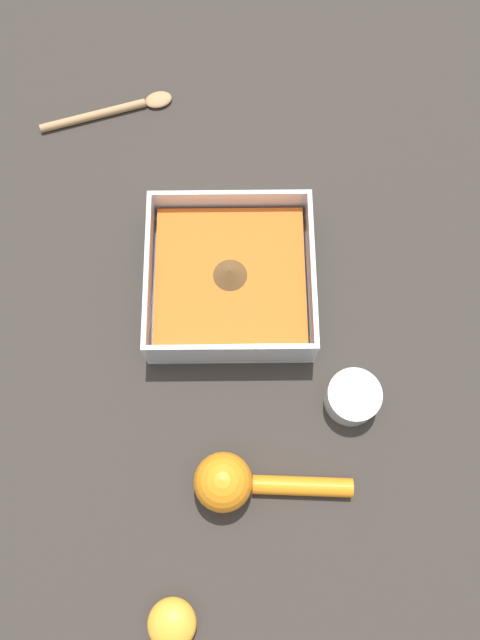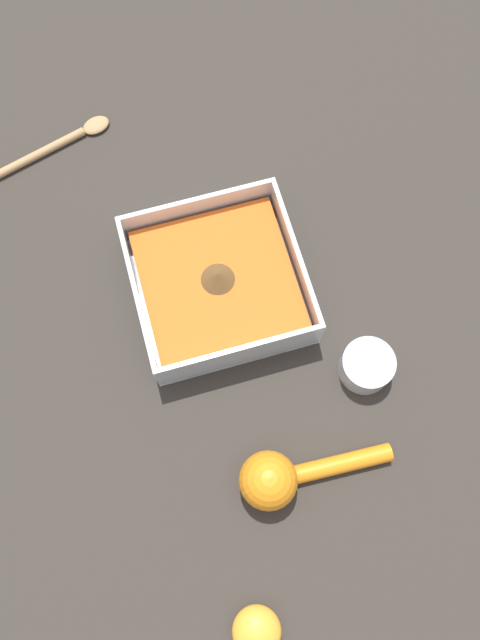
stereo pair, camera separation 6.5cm
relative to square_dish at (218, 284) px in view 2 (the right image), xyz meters
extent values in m
plane|color=#332D28|center=(0.01, -0.02, -0.02)|extent=(4.00, 4.00, 0.00)
cube|color=silver|center=(0.00, 0.00, -0.02)|extent=(0.21, 0.21, 0.01)
cube|color=silver|center=(0.00, 0.10, 0.02)|extent=(0.21, 0.01, 0.06)
cube|color=silver|center=(0.00, -0.10, 0.02)|extent=(0.21, 0.01, 0.06)
cube|color=silver|center=(0.10, 0.00, 0.02)|extent=(0.01, 0.20, 0.06)
cube|color=silver|center=(-0.10, 0.00, 0.02)|extent=(0.01, 0.20, 0.06)
cube|color=orange|center=(0.00, 0.00, 0.00)|extent=(0.19, 0.19, 0.03)
cone|color=brown|center=(0.00, 0.00, 0.03)|extent=(0.04, 0.04, 0.02)
cylinder|color=silver|center=(0.15, -0.16, 0.00)|extent=(0.07, 0.07, 0.04)
cylinder|color=brown|center=(0.15, -0.16, -0.01)|extent=(0.06, 0.06, 0.02)
sphere|color=orange|center=(-0.01, -0.26, 0.01)|extent=(0.07, 0.07, 0.07)
cylinder|color=orange|center=(0.08, -0.26, -0.01)|extent=(0.12, 0.03, 0.02)
ellipsoid|color=orange|center=(-0.07, -0.41, -0.01)|extent=(0.06, 0.06, 0.03)
ellipsoid|color=tan|center=(-0.11, 0.30, -0.02)|extent=(0.05, 0.04, 0.01)
cylinder|color=tan|center=(-0.20, 0.27, -0.02)|extent=(0.15, 0.06, 0.01)
camera|label=1|loc=(0.01, -0.30, 0.76)|focal=35.00mm
camera|label=2|loc=(-0.05, -0.30, 0.76)|focal=35.00mm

